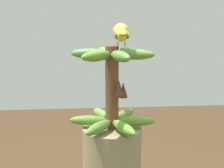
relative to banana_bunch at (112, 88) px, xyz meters
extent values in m
cylinder|color=brown|center=(0.00, 0.00, 0.00)|extent=(0.05, 0.05, 0.32)
ellipsoid|color=#5C8E2B|center=(0.08, 0.03, -0.13)|extent=(0.16, 0.10, 0.04)
ellipsoid|color=#588929|center=(0.01, 0.09, -0.13)|extent=(0.06, 0.16, 0.04)
ellipsoid|color=#567D30|center=(-0.07, 0.05, -0.13)|extent=(0.15, 0.12, 0.04)
ellipsoid|color=#5D8639|center=(-0.08, -0.04, -0.13)|extent=(0.16, 0.10, 0.04)
ellipsoid|color=#4D822A|center=(-0.01, -0.09, -0.13)|extent=(0.06, 0.16, 0.04)
ellipsoid|color=#557B2E|center=(0.07, -0.05, -0.13)|extent=(0.15, 0.12, 0.04)
ellipsoid|color=#517E3B|center=(0.08, 0.02, 0.13)|extent=(0.16, 0.08, 0.04)
ellipsoid|color=#598433|center=(0.02, 0.08, 0.13)|extent=(0.08, 0.16, 0.04)
ellipsoid|color=#538031|center=(-0.06, 0.06, 0.13)|extent=(0.14, 0.14, 0.04)
ellipsoid|color=#5A882B|center=(-0.08, -0.02, 0.13)|extent=(0.16, 0.08, 0.04)
ellipsoid|color=#4A7C3A|center=(-0.02, -0.08, 0.13)|extent=(0.08, 0.16, 0.04)
ellipsoid|color=#58882A|center=(0.06, -0.06, 0.13)|extent=(0.14, 0.14, 0.04)
cone|color=#4C2D1E|center=(0.04, 0.02, 0.01)|extent=(0.04, 0.04, 0.06)
cone|color=#4C2D1E|center=(-0.02, 0.04, -0.01)|extent=(0.04, 0.04, 0.06)
cylinder|color=#C68933|center=(0.01, 0.05, 0.17)|extent=(0.00, 0.01, 0.02)
cylinder|color=#C68933|center=(0.00, 0.02, 0.17)|extent=(0.00, 0.00, 0.02)
ellipsoid|color=gold|center=(0.01, 0.03, 0.20)|extent=(0.10, 0.05, 0.05)
ellipsoid|color=olive|center=(0.01, 0.06, 0.20)|extent=(0.08, 0.01, 0.03)
ellipsoid|color=olive|center=(0.01, 0.01, 0.20)|extent=(0.08, 0.01, 0.03)
cube|color=olive|center=(0.08, 0.03, 0.20)|extent=(0.06, 0.03, 0.01)
sphere|color=gold|center=(-0.04, 0.04, 0.21)|extent=(0.06, 0.06, 0.06)
sphere|color=black|center=(-0.05, 0.01, 0.22)|extent=(0.01, 0.01, 0.01)
cone|color=orange|center=(-0.08, 0.04, 0.21)|extent=(0.04, 0.02, 0.02)
camera|label=1|loc=(1.09, -0.09, 0.24)|focal=47.42mm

